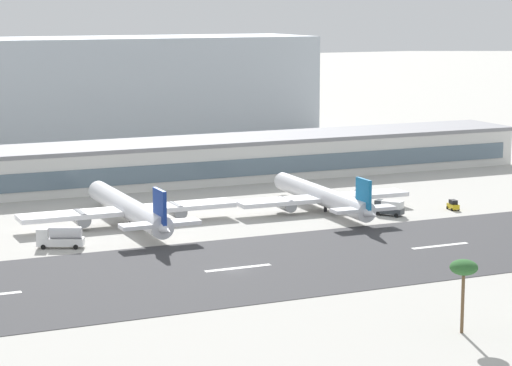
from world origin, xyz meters
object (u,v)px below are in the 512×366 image
Objects in this scene: service_box_truck_1 at (389,207)px; service_baggage_tug_2 at (453,205)px; terminal_building at (156,163)px; service_fuel_truck_0 at (60,237)px; distant_hotel_block at (100,86)px; palm_tree_0 at (464,269)px; airliner_navy_tail_gate_0 at (131,210)px; airliner_blue_tail_gate_1 at (325,197)px.

service_box_truck_1 reaches higher than service_baggage_tug_2.
terminal_building is 23.03× the size of service_fuel_truck_0.
distant_hotel_block is (15.78, 104.61, 11.25)m from terminal_building.
palm_tree_0 is at bearing 120.37° from service_box_truck_1.
terminal_building is at bearing -24.64° from airliner_navy_tail_gate_0.
distant_hotel_block reaches higher than airliner_navy_tail_gate_0.
service_baggage_tug_2 is 88.86m from palm_tree_0.
airliner_navy_tail_gate_0 is 1.06× the size of airliner_blue_tail_gate_1.
airliner_navy_tail_gate_0 is 14.62× the size of service_baggage_tug_2.
distant_hotel_block is at bearing 85.88° from palm_tree_0.
airliner_navy_tail_gate_0 is at bearing -118.58° from service_fuel_truck_0.
service_box_truck_1 is at bearing -103.08° from airliner_navy_tail_gate_0.
terminal_building is at bearing 25.34° from airliner_blue_tail_gate_1.
airliner_blue_tail_gate_1 is 13.79× the size of service_baggage_tug_2.
service_box_truck_1 is at bearing -84.32° from distant_hotel_block.
service_baggage_tug_2 is (48.01, -58.56, -4.21)m from terminal_building.
palm_tree_0 is at bearing -94.12° from distant_hotel_block.
terminal_building is 66.62m from service_box_truck_1.
terminal_building reaches higher than service_fuel_truck_0.
distant_hotel_block is 43.56× the size of service_baggage_tug_2.
service_box_truck_1 is 1.84× the size of service_baggage_tug_2.
distant_hotel_block is at bearing 3.63° from airliner_blue_tail_gate_1.
service_box_truck_1 is at bearing -61.26° from terminal_building.
airliner_navy_tail_gate_0 is 54.54m from service_box_truck_1.
airliner_navy_tail_gate_0 reaches higher than service_fuel_truck_0.
distant_hotel_block is 173.52m from service_fuel_truck_0.
airliner_blue_tail_gate_1 is 7.48× the size of service_box_truck_1.
airliner_blue_tail_gate_1 reaches higher than service_fuel_truck_0.
airliner_navy_tail_gate_0 is 7.93× the size of service_box_truck_1.
palm_tree_0 is (-17.04, -236.70, -7.58)m from distant_hotel_block.
airliner_blue_tail_gate_1 is at bearing 78.61° from service_baggage_tug_2.
service_box_truck_1 is (10.34, -9.49, -1.34)m from airliner_blue_tail_gate_1.
terminal_building is 19.82× the size of palm_tree_0.
airliner_blue_tail_gate_1 is (21.65, -48.84, -2.13)m from terminal_building.
airliner_blue_tail_gate_1 is at bearing -145.93° from service_fuel_truck_0.
palm_tree_0 is at bearing -166.98° from airliner_navy_tail_gate_0.
service_box_truck_1 is (16.21, -162.95, -14.71)m from distant_hotel_block.
terminal_building is 71.08m from service_fuel_truck_0.
palm_tree_0 is (-49.27, -73.53, 7.88)m from service_baggage_tug_2.
service_fuel_truck_0 is at bearing 117.35° from palm_tree_0.
service_fuel_truck_0 is 1.40× the size of service_box_truck_1.
airliner_navy_tail_gate_0 reaches higher than airliner_blue_tail_gate_1.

